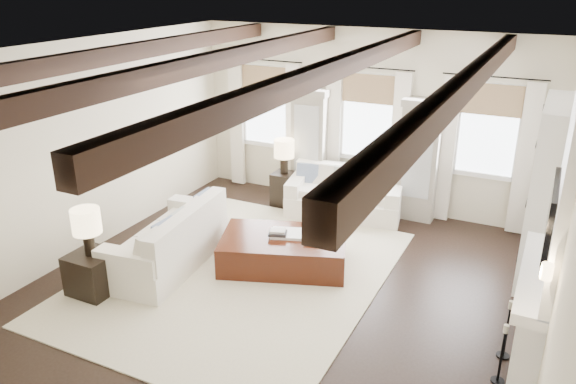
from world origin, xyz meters
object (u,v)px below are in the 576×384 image
at_px(ottoman, 284,251).
at_px(side_table_back, 284,189).
at_px(sofa_left, 171,243).
at_px(side_table_front, 94,273).
at_px(sofa_back, 345,196).

height_order(ottoman, side_table_back, side_table_back).
height_order(sofa_left, side_table_front, sofa_left).
distance_m(sofa_back, side_table_back, 1.18).
bearing_deg(ottoman, side_table_back, 96.70).
distance_m(sofa_back, sofa_left, 3.33).
bearing_deg(sofa_back, ottoman, -93.16).
xyz_separation_m(ottoman, side_table_front, (-1.97, -1.79, 0.05)).
height_order(sofa_back, side_table_front, sofa_back).
bearing_deg(side_table_front, sofa_back, 62.34).
height_order(sofa_back, ottoman, sofa_back).
bearing_deg(sofa_back, side_table_front, -117.66).
relative_size(sofa_back, side_table_front, 3.68).
distance_m(sofa_back, side_table_front, 4.50).
xyz_separation_m(sofa_back, side_table_front, (-2.09, -3.99, -0.06)).
xyz_separation_m(sofa_back, side_table_back, (-1.17, -0.06, -0.04)).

